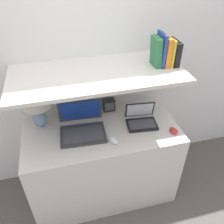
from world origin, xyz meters
The scene contains 16 objects.
ground_plane centered at (0.00, 0.00, 0.00)m, with size 12.00×12.00×0.00m, color #56514C.
wall_back centered at (0.00, 0.69, 1.20)m, with size 6.00×0.05×2.40m.
desk centered at (0.00, 0.31, 0.39)m, with size 1.26×0.62×0.78m.
back_riser centered at (0.00, 0.64, 0.61)m, with size 1.26×0.04×1.23m.
shelf centered at (0.00, 0.38, 1.24)m, with size 1.26×0.56×0.03m.
table_lamp centered at (-0.47, 0.48, 1.00)m, with size 0.22×0.22×0.33m.
laptop_large centered at (-0.15, 0.32, 0.83)m, with size 0.37×0.33×0.25m.
laptop_small centered at (0.34, 0.30, 0.82)m, with size 0.26×0.22×0.17m.
computer_mouse centered at (0.06, 0.15, 0.80)m, with size 0.08×0.11×0.03m.
second_mouse centered at (0.55, 0.13, 0.80)m, with size 0.07×0.09×0.03m.
router_box centered at (0.12, 0.55, 0.84)m, with size 0.10×0.06×0.11m.
book_black centered at (0.58, 0.38, 1.35)m, with size 0.04×0.17×0.18m.
book_yellow centered at (0.54, 0.38, 1.36)m, with size 0.02×0.15×0.20m.
book_orange centered at (0.51, 0.38, 1.36)m, with size 0.04×0.16×0.22m.
book_blue centered at (0.47, 0.38, 1.38)m, with size 0.02×0.15×0.24m.
book_green centered at (0.44, 0.38, 1.37)m, with size 0.06×0.13×0.22m.
Camera 1 is at (-0.28, -1.12, 2.05)m, focal length 38.00 mm.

